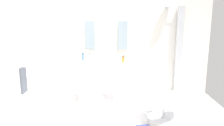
{
  "coord_description": "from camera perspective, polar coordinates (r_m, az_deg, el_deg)",
  "views": [
    {
      "loc": [
        0.23,
        -3.41,
        1.77
      ],
      "look_at": [
        0.15,
        0.55,
        0.95
      ],
      "focal_mm": 34.33,
      "sensor_mm": 36.0,
      "label": 1
    }
  ],
  "objects": [
    {
      "name": "ground_plane",
      "position": [
        3.86,
        -2.48,
        -15.95
      ],
      "size": [
        4.8,
        3.6,
        0.04
      ],
      "primitive_type": "cube",
      "color": "silver"
    },
    {
      "name": "rear_partition",
      "position": [
        5.09,
        -1.46,
        6.37
      ],
      "size": [
        4.8,
        0.1,
        2.6
      ],
      "primitive_type": "cube",
      "color": "silver",
      "rests_on": "ground_plane"
    },
    {
      "name": "pedestal_sink_left",
      "position": [
        4.78,
        -6.26,
        -4.42
      ],
      "size": [
        0.43,
        0.43,
        0.97
      ],
      "color": "white",
      "rests_on": "ground_plane"
    },
    {
      "name": "pedestal_sink_right",
      "position": [
        4.74,
        2.94,
        -4.49
      ],
      "size": [
        0.43,
        0.43,
        0.97
      ],
      "color": "white",
      "rests_on": "ground_plane"
    },
    {
      "name": "vanity_mirror_left",
      "position": [
        5.04,
        -5.86,
        7.36
      ],
      "size": [
        0.22,
        0.03,
        0.65
      ],
      "primitive_type": "cube",
      "color": "#8C9EA8"
    },
    {
      "name": "vanity_mirror_right",
      "position": [
        5.01,
        2.89,
        7.38
      ],
      "size": [
        0.22,
        0.03,
        0.65
      ],
      "primitive_type": "cube",
      "color": "#8C9EA8"
    },
    {
      "name": "shower_column",
      "position": [
        5.19,
        17.2,
        3.51
      ],
      "size": [
        0.49,
        0.24,
        2.05
      ],
      "color": "#B7BABF",
      "rests_on": "ground_plane"
    },
    {
      "name": "lounge_chair",
      "position": [
        3.91,
        13.69,
        -9.95
      ],
      "size": [
        1.1,
        1.1,
        0.65
      ],
      "color": "#B7BABF",
      "rests_on": "ground_plane"
    },
    {
      "name": "towel_rack",
      "position": [
        4.35,
        -22.85,
        -4.46
      ],
      "size": [
        0.37,
        0.22,
        0.95
      ],
      "color": "#B7BABF",
      "rests_on": "ground_plane"
    },
    {
      "name": "soap_bottle_white",
      "position": [
        4.56,
        -5.96,
        1.32
      ],
      "size": [
        0.04,
        0.04,
        0.18
      ],
      "color": "white",
      "rests_on": "pedestal_sink_left"
    },
    {
      "name": "soap_bottle_amber",
      "position": [
        4.48,
        3.0,
        0.96
      ],
      "size": [
        0.06,
        0.06,
        0.15
      ],
      "color": "#C68C38",
      "rests_on": "pedestal_sink_right"
    },
    {
      "name": "soap_bottle_blue",
      "position": [
        4.68,
        -7.74,
        1.56
      ],
      "size": [
        0.05,
        0.05,
        0.18
      ],
      "color": "#4C72B7",
      "rests_on": "pedestal_sink_left"
    }
  ]
}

